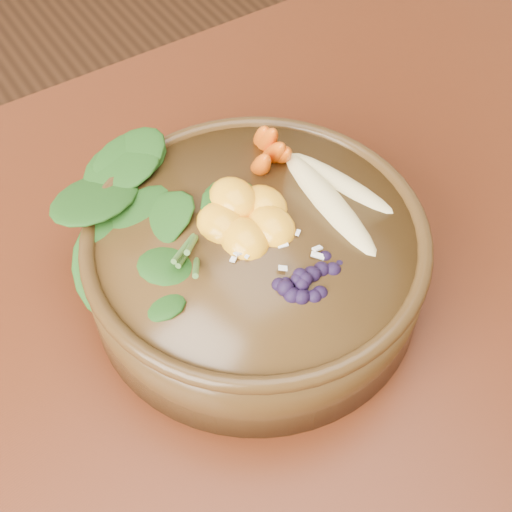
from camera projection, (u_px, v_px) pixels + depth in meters
dining_table at (382, 328)px, 0.76m from camera, size 1.60×0.90×0.75m
stoneware_bowl at (256, 263)px, 0.64m from camera, size 0.31×0.31×0.08m
kale_heap at (171, 192)px, 0.61m from camera, size 0.20×0.18×0.05m
carrot_cluster at (259, 121)px, 0.64m from camera, size 0.06×0.06×0.08m
banana_halves at (336, 180)px, 0.63m from camera, size 0.08×0.17×0.03m
mandarin_cluster at (246, 206)px, 0.61m from camera, size 0.09×0.10×0.03m
blueberry_pile at (301, 266)px, 0.56m from camera, size 0.14×0.11×0.04m
coconut_flakes at (271, 246)px, 0.60m from camera, size 0.10×0.07×0.01m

